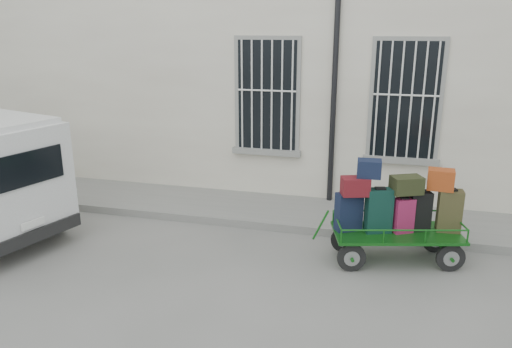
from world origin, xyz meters
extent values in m
plane|color=slate|center=(0.00, 0.00, 0.00)|extent=(80.00, 80.00, 0.00)
cube|color=beige|center=(0.00, 5.50, 3.00)|extent=(24.00, 5.00, 6.00)
cylinder|color=black|center=(0.95, 2.92, 2.80)|extent=(0.11, 0.11, 5.60)
cube|color=black|center=(-0.40, 2.98, 2.25)|extent=(1.20, 0.08, 2.20)
cube|color=gray|center=(-0.40, 2.96, 1.09)|extent=(1.45, 0.22, 0.12)
cube|color=black|center=(2.30, 2.98, 2.25)|extent=(1.20, 0.08, 2.20)
cube|color=gray|center=(2.30, 2.96, 1.09)|extent=(1.45, 0.22, 0.12)
cube|color=slate|center=(0.00, 2.20, 0.07)|extent=(24.00, 1.70, 0.15)
cylinder|color=black|center=(1.61, 0.16, 0.22)|extent=(0.44, 0.16, 0.44)
cylinder|color=gray|center=(1.61, 0.16, 0.22)|extent=(0.26, 0.14, 0.24)
cylinder|color=black|center=(1.44, 0.81, 0.22)|extent=(0.44, 0.16, 0.44)
cylinder|color=gray|center=(1.44, 0.81, 0.22)|extent=(0.26, 0.14, 0.24)
cylinder|color=black|center=(3.07, 0.54, 0.22)|extent=(0.44, 0.16, 0.44)
cylinder|color=gray|center=(3.07, 0.54, 0.22)|extent=(0.26, 0.14, 0.24)
cylinder|color=black|center=(2.90, 1.19, 0.22)|extent=(0.44, 0.16, 0.44)
cylinder|color=gray|center=(2.90, 1.19, 0.22)|extent=(0.26, 0.14, 0.24)
cube|color=#145716|center=(2.25, 0.68, 0.49)|extent=(2.12, 1.35, 0.04)
cylinder|color=#145716|center=(1.09, 0.38, 0.62)|extent=(0.26, 0.10, 0.50)
cube|color=black|center=(1.50, 0.56, 0.82)|extent=(0.45, 0.39, 0.61)
cube|color=black|center=(1.50, 0.56, 1.13)|extent=(0.18, 0.14, 0.03)
cube|color=#0C2E2A|center=(1.96, 0.60, 0.86)|extent=(0.45, 0.34, 0.70)
cube|color=black|center=(1.96, 0.60, 1.23)|extent=(0.18, 0.14, 0.03)
cube|color=maroon|center=(2.33, 0.69, 0.79)|extent=(0.36, 0.31, 0.55)
cube|color=black|center=(2.33, 0.69, 1.08)|extent=(0.14, 0.12, 0.03)
cube|color=black|center=(2.57, 0.85, 0.83)|extent=(0.40, 0.35, 0.63)
cube|color=black|center=(2.57, 0.85, 1.15)|extent=(0.16, 0.15, 0.03)
cube|color=#3A371D|center=(3.03, 0.91, 0.85)|extent=(0.37, 0.26, 0.67)
cube|color=black|center=(3.03, 0.91, 1.20)|extent=(0.17, 0.15, 0.03)
cube|color=#541016|center=(1.58, 0.51, 1.26)|extent=(0.48, 0.39, 0.28)
cube|color=black|center=(2.34, 0.73, 1.27)|extent=(0.54, 0.46, 0.27)
cube|color=maroon|center=(2.85, 0.92, 1.34)|extent=(0.41, 0.30, 0.32)
cube|color=black|center=(1.77, 0.59, 1.53)|extent=(0.37, 0.29, 0.27)
cube|color=black|center=(-3.32, -0.73, 1.52)|extent=(0.42, 1.30, 0.53)
cube|color=black|center=(-3.33, -0.73, 0.41)|extent=(0.60, 1.73, 0.21)
cube|color=white|center=(-3.29, -0.74, 0.63)|extent=(0.14, 0.40, 0.12)
cylinder|color=black|center=(-3.77, 0.32, 0.33)|extent=(0.69, 0.39, 0.65)
camera|label=1|loc=(1.94, -6.90, 3.63)|focal=35.00mm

